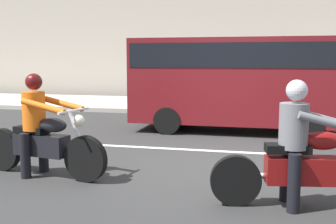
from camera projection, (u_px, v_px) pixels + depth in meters
The scene contains 8 objects.
ground_plane at pixel (214, 163), 7.10m from camera, with size 80.00×80.00×0.00m, color #2D2D2D.
sidewalk_slab at pixel (242, 107), 14.81m from camera, with size 40.00×4.40×0.14m, color #A8A399.
lane_marking_stripe at pixel (191, 150), 8.10m from camera, with size 18.00×0.14×0.01m, color silver.
motorcycle_with_rider_gray at pixel (302, 156), 4.93m from camera, with size 2.17×0.76×1.53m.
motorcycle_with_rider_orange_stripe at pixel (41, 135), 6.25m from camera, with size 2.23×0.76×1.55m.
parked_van_maroon at pixel (239, 78), 10.10m from camera, with size 5.08×1.96×2.24m.
street_sign_post at pixel (325, 65), 14.22m from camera, with size 0.44×0.08×2.30m.
pedestrian_bystander at pixel (248, 77), 15.43m from camera, with size 0.34×0.34×1.65m.
Camera 1 is at (0.87, -6.92, 1.77)m, focal length 44.48 mm.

